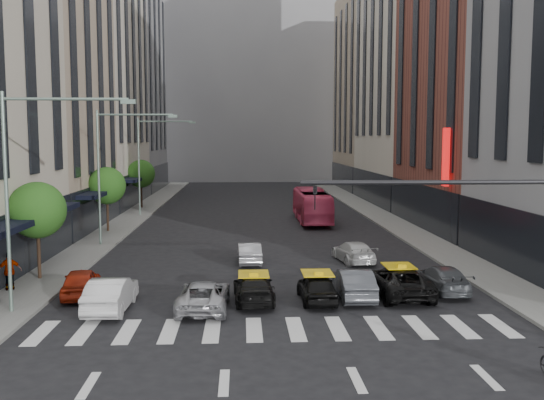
{
  "coord_description": "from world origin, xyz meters",
  "views": [
    {
      "loc": [
        -1.45,
        -21.0,
        7.27
      ],
      "look_at": [
        0.18,
        11.1,
        4.0
      ],
      "focal_mm": 40.0,
      "sensor_mm": 36.0,
      "label": 1
    }
  ],
  "objects": [
    {
      "name": "car_red",
      "position": [
        -8.86,
        6.8,
        0.66
      ],
      "size": [
        2.06,
        4.06,
        1.33
      ],
      "primitive_type": "imported",
      "rotation": [
        0.0,
        0.0,
        3.27
      ],
      "color": "#9A220E",
      "rests_on": "ground"
    },
    {
      "name": "car_white_front",
      "position": [
        -7.0,
        4.42,
        0.72
      ],
      "size": [
        1.61,
        4.4,
        1.44
      ],
      "primitive_type": "imported",
      "rotation": [
        0.0,
        0.0,
        3.12
      ],
      "color": "silver",
      "rests_on": "ground"
    },
    {
      "name": "traffic_signal",
      "position": [
        7.69,
        -1.0,
        4.47
      ],
      "size": [
        10.1,
        0.2,
        6.0
      ],
      "color": "black",
      "rests_on": "ground"
    },
    {
      "name": "building_right_b",
      "position": [
        17.0,
        27.0,
        13.0
      ],
      "size": [
        8.0,
        18.0,
        26.0
      ],
      "primitive_type": "cube",
      "color": "brown",
      "rests_on": "ground"
    },
    {
      "name": "tree_mid",
      "position": [
        -11.8,
        26.0,
        3.65
      ],
      "size": [
        2.88,
        2.88,
        4.95
      ],
      "color": "black",
      "rests_on": "sidewalk_left"
    },
    {
      "name": "building_far",
      "position": [
        0.0,
        85.0,
        18.0
      ],
      "size": [
        30.0,
        10.0,
        36.0
      ],
      "primitive_type": "cube",
      "color": "gray",
      "rests_on": "ground"
    },
    {
      "name": "car_grey_mid",
      "position": [
        3.65,
        5.85,
        0.69
      ],
      "size": [
        1.53,
        4.23,
        1.39
      ],
      "primitive_type": "imported",
      "rotation": [
        0.0,
        0.0,
        3.13
      ],
      "color": "#45484D",
      "rests_on": "ground"
    },
    {
      "name": "ground",
      "position": [
        0.0,
        0.0,
        0.0
      ],
      "size": [
        160.0,
        160.0,
        0.0
      ],
      "primitive_type": "plane",
      "color": "black",
      "rests_on": "ground"
    },
    {
      "name": "car_row2_left",
      "position": [
        -1.03,
        13.93,
        0.62
      ],
      "size": [
        1.48,
        3.8,
        1.24
      ],
      "primitive_type": "imported",
      "rotation": [
        0.0,
        0.0,
        3.19
      ],
      "color": "#AFAFB5",
      "rests_on": "ground"
    },
    {
      "name": "taxi_left",
      "position": [
        -0.93,
        5.48,
        0.62
      ],
      "size": [
        1.91,
        4.33,
        1.24
      ],
      "primitive_type": "imported",
      "rotation": [
        0.0,
        0.0,
        3.18
      ],
      "color": "black",
      "rests_on": "ground"
    },
    {
      "name": "tree_far",
      "position": [
        -11.8,
        42.0,
        3.65
      ],
      "size": [
        2.88,
        2.88,
        4.95
      ],
      "color": "black",
      "rests_on": "sidewalk_left"
    },
    {
      "name": "sidewalk_right",
      "position": [
        11.5,
        30.0,
        0.07
      ],
      "size": [
        3.0,
        96.0,
        0.15
      ],
      "primitive_type": "cube",
      "color": "slate",
      "rests_on": "ground"
    },
    {
      "name": "sidewalk_left",
      "position": [
        -11.5,
        30.0,
        0.07
      ],
      "size": [
        3.0,
        96.0,
        0.15
      ],
      "primitive_type": "cube",
      "color": "slate",
      "rests_on": "ground"
    },
    {
      "name": "pedestrian_far",
      "position": [
        -12.38,
        7.6,
        1.06
      ],
      "size": [
        1.15,
        0.8,
        1.82
      ],
      "primitive_type": "imported",
      "rotation": [
        0.0,
        0.0,
        3.51
      ],
      "color": "gray",
      "rests_on": "sidewalk_left"
    },
    {
      "name": "building_left_c",
      "position": [
        -17.0,
        46.0,
        18.0
      ],
      "size": [
        8.0,
        20.0,
        36.0
      ],
      "primitive_type": "cube",
      "color": "beige",
      "rests_on": "ground"
    },
    {
      "name": "streetlamp_near",
      "position": [
        -10.04,
        4.0,
        5.9
      ],
      "size": [
        5.38,
        0.25,
        9.0
      ],
      "color": "gray",
      "rests_on": "sidewalk_left"
    },
    {
      "name": "building_left_b",
      "position": [
        -17.0,
        28.0,
        12.0
      ],
      "size": [
        8.0,
        16.0,
        24.0
      ],
      "primitive_type": "cube",
      "color": "tan",
      "rests_on": "ground"
    },
    {
      "name": "streetlamp_mid",
      "position": [
        -10.04,
        20.0,
        5.9
      ],
      "size": [
        5.38,
        0.25,
        9.0
      ],
      "color": "gray",
      "rests_on": "sidewalk_left"
    },
    {
      "name": "taxi_right",
      "position": [
        5.78,
        6.15,
        0.7
      ],
      "size": [
        2.49,
        5.09,
        1.39
      ],
      "primitive_type": "imported",
      "rotation": [
        0.0,
        0.0,
        3.18
      ],
      "color": "black",
      "rests_on": "ground"
    },
    {
      "name": "streetlamp_far",
      "position": [
        -10.04,
        36.0,
        5.9
      ],
      "size": [
        5.38,
        0.25,
        9.0
      ],
      "color": "gray",
      "rests_on": "sidewalk_left"
    },
    {
      "name": "car_silver",
      "position": [
        -3.09,
        4.33,
        0.62
      ],
      "size": [
        2.21,
        4.56,
        1.25
      ],
      "primitive_type": "imported",
      "rotation": [
        0.0,
        0.0,
        3.11
      ],
      "color": "#AAAAAF",
      "rests_on": "ground"
    },
    {
      "name": "car_grey_curb",
      "position": [
        8.07,
        6.8,
        0.63
      ],
      "size": [
        1.77,
        4.34,
        1.26
      ],
      "primitive_type": "imported",
      "rotation": [
        0.0,
        0.0,
        3.14
      ],
      "color": "#43474B",
      "rests_on": "ground"
    },
    {
      "name": "building_left_d",
      "position": [
        -17.0,
        65.0,
        15.0
      ],
      "size": [
        8.0,
        18.0,
        30.0
      ],
      "primitive_type": "cube",
      "color": "gray",
      "rests_on": "ground"
    },
    {
      "name": "bus",
      "position": [
        4.68,
        31.22,
        1.44
      ],
      "size": [
        2.42,
        10.35,
        2.88
      ],
      "primitive_type": "imported",
      "rotation": [
        0.0,
        0.0,
        3.14
      ],
      "color": "#E3426C",
      "rests_on": "ground"
    },
    {
      "name": "building_right_d",
      "position": [
        17.0,
        65.0,
        14.0
      ],
      "size": [
        8.0,
        18.0,
        28.0
      ],
      "primitive_type": "cube",
      "color": "tan",
      "rests_on": "ground"
    },
    {
      "name": "liberty_sign",
      "position": [
        12.6,
        20.0,
        6.0
      ],
      "size": [
        0.3,
        0.7,
        4.0
      ],
      "color": "red",
      "rests_on": "ground"
    },
    {
      "name": "building_right_c",
      "position": [
        17.0,
        46.0,
        20.0
      ],
      "size": [
        8.0,
        20.0,
        40.0
      ],
      "primitive_type": "cube",
      "color": "beige",
      "rests_on": "ground"
    },
    {
      "name": "tree_near",
      "position": [
        -11.8,
        10.0,
        3.65
      ],
      "size": [
        2.88,
        2.88,
        4.95
      ],
      "color": "black",
      "rests_on": "sidewalk_left"
    },
    {
      "name": "car_row2_right",
      "position": [
        5.13,
        13.9,
        0.62
      ],
      "size": [
        2.29,
        4.45,
        1.23
      ],
      "primitive_type": "imported",
      "rotation": [
        0.0,
        0.0,
        3.28
      ],
      "color": "silver",
      "rests_on": "ground"
    },
    {
      "name": "taxi_center",
      "position": [
        1.9,
        5.31,
        0.64
      ],
      "size": [
        1.62,
        3.82,
        1.29
      ],
      "primitive_type": "imported",
      "rotation": [
        0.0,
        0.0,
        3.17
      ],
      "color": "black",
      "rests_on": "ground"
    }
  ]
}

